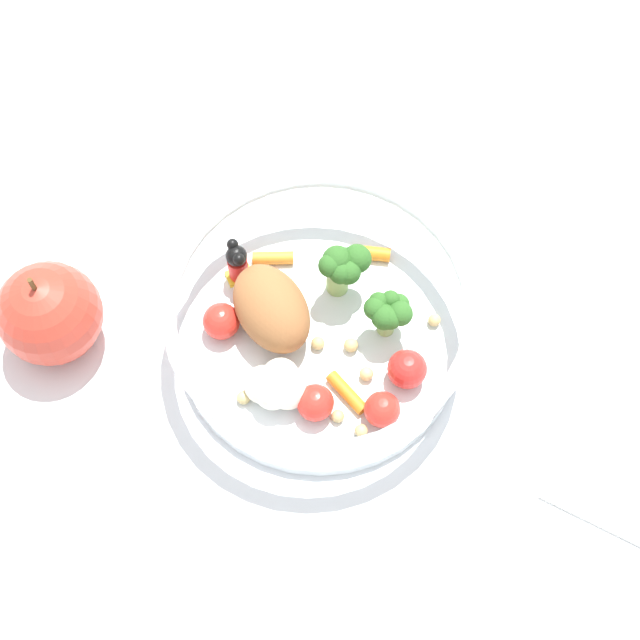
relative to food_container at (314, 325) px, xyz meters
The scene contains 3 objects.
ground_plane 0.04m from the food_container, 35.69° to the right, with size 2.40×2.40×0.00m, color white.
food_container is the anchor object (origin of this frame).
loose_apple 0.19m from the food_container, 43.58° to the left, with size 0.08×0.08×0.09m.
Camera 1 is at (-0.22, 0.21, 0.60)m, focal length 50.02 mm.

